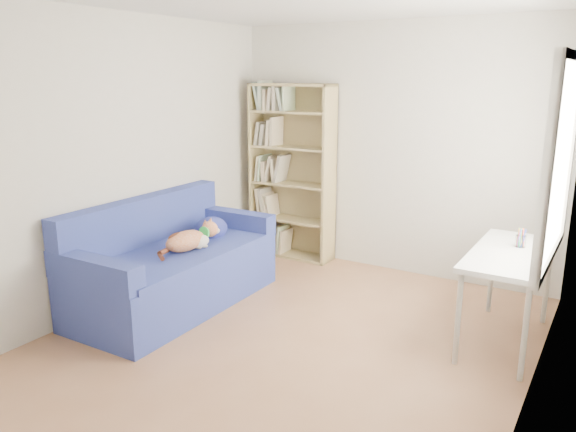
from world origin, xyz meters
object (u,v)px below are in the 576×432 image
Objects in this scene: desk at (510,261)px; sofa at (172,266)px; bookshelf at (292,179)px; pen_cup at (521,240)px.

sofa is at bearing -164.25° from desk.
sofa is at bearing -96.56° from bookshelf.
bookshelf is at bearing 82.82° from sofa.
pen_cup reaches higher than desk.
sofa reaches higher than desk.
desk is at bearing -21.48° from bookshelf.
sofa is 1.00× the size of bookshelf.
bookshelf is at bearing 158.52° from desk.
bookshelf is (0.21, 1.79, 0.54)m from sofa.
pen_cup is (2.60, -0.84, -0.10)m from bookshelf.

